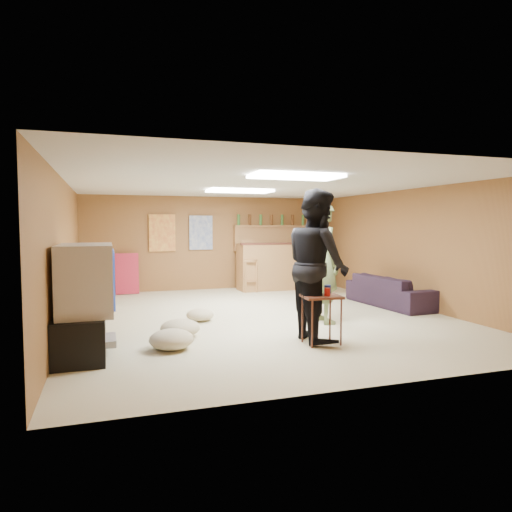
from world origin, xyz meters
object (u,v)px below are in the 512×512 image
object	(u,v)px
bar_counter	(280,266)
sofa	(391,291)
person_black	(317,265)
tray_table	(321,320)
tv_body	(86,278)
person_olive	(324,263)

from	to	relation	value
bar_counter	sofa	distance (m)	3.02
person_black	tray_table	xyz separation A→B (m)	(-0.05, -0.24, -0.69)
tv_body	bar_counter	distance (m)	6.09
sofa	tray_table	size ratio (longest dim) A/B	3.12
sofa	tray_table	bearing A→B (deg)	126.83
bar_counter	person_olive	distance (m)	3.78
person_olive	tray_table	bearing A→B (deg)	149.15
person_olive	person_black	xyz separation A→B (m)	(-0.57, -0.94, 0.06)
person_olive	tray_table	distance (m)	1.47
tv_body	person_black	bearing A→B (deg)	-3.77
tv_body	person_black	size ratio (longest dim) A/B	0.55
bar_counter	sofa	xyz separation A→B (m)	(1.20, -2.76, -0.26)
person_olive	bar_counter	bearing A→B (deg)	-13.67
tv_body	sofa	distance (m)	5.65
bar_counter	sofa	size ratio (longest dim) A/B	1.02
person_olive	sofa	world-z (taller)	person_olive
tv_body	person_olive	bearing A→B (deg)	12.24
person_olive	tray_table	world-z (taller)	person_olive
sofa	tv_body	bearing A→B (deg)	104.22
tv_body	person_black	distance (m)	2.89
person_black	tray_table	bearing A→B (deg)	170.26
bar_counter	person_black	size ratio (longest dim) A/B	1.00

